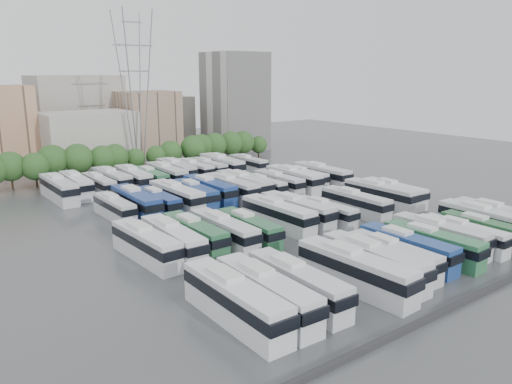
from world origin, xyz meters
TOP-DOWN VIEW (x-y plane):
  - ground at (0.00, 0.00)m, footprint 220.00×220.00m
  - parapet at (0.00, -33.00)m, footprint 56.00×0.50m
  - tree_line at (-0.44, 42.15)m, footprint 64.40×7.48m
  - city_buildings at (-7.46, 71.86)m, footprint 102.00×35.00m
  - apartment_tower at (34.00, 58.00)m, footprint 14.00×14.00m
  - electricity_pylon at (2.00, 50.00)m, footprint 9.00×6.91m
  - bus_r0_s0 at (-21.56, -23.16)m, footprint 3.05×13.37m
  - bus_r0_s1 at (-18.37, -23.41)m, footprint 3.21×13.05m
  - bus_r0_s2 at (-14.76, -23.48)m, footprint 3.02×12.57m
  - bus_r0_s4 at (-8.33, -24.76)m, footprint 3.60×13.53m
  - bus_r0_s5 at (-4.91, -24.20)m, footprint 3.10×12.95m
  - bus_r0_s6 at (-1.58, -23.96)m, footprint 2.71×11.55m
  - bus_r0_s7 at (1.60, -23.50)m, footprint 2.75×12.02m
  - bus_r0_s8 at (5.01, -24.41)m, footprint 3.15×12.09m
  - bus_r0_s9 at (8.35, -23.15)m, footprint 3.08×12.26m
  - bus_r0_s10 at (11.35, -24.41)m, footprint 2.43×11.09m
  - bus_r0_s11 at (14.74, -25.13)m, footprint 2.68×11.25m
  - bus_r0_s12 at (18.01, -23.52)m, footprint 3.22×13.06m
  - bus_r0_s13 at (21.24, -23.54)m, footprint 2.85×12.51m
  - bus_r1_s0 at (-21.47, -5.01)m, footprint 3.37×12.70m
  - bus_r1_s1 at (-18.29, -5.41)m, footprint 3.12×12.68m
  - bus_r1_s2 at (-15.07, -4.92)m, footprint 2.70×12.10m
  - bus_r1_s3 at (-11.61, -6.16)m, footprint 2.70×12.28m
  - bus_r1_s4 at (-8.26, -6.79)m, footprint 2.83×11.61m
  - bus_r1_s6 at (-1.88, -4.81)m, footprint 3.23×13.01m
  - bus_r1_s7 at (1.57, -4.83)m, footprint 3.43×13.03m
  - bus_r1_s8 at (4.96, -6.83)m, footprint 2.89×10.98m
  - bus_r1_s10 at (11.64, -6.56)m, footprint 2.68×12.16m
  - bus_r1_s12 at (18.37, -5.72)m, footprint 3.26×13.04m
  - bus_r1_s13 at (21.66, -5.73)m, footprint 3.25×12.17m
  - bus_r2_s1 at (-18.14, 13.13)m, footprint 2.58×11.01m
  - bus_r2_s2 at (-14.96, 12.82)m, footprint 2.99×13.21m
  - bus_r2_s3 at (-11.74, 12.12)m, footprint 2.61×11.60m
  - bus_r2_s4 at (-8.29, 12.58)m, footprint 3.29×13.20m
  - bus_r2_s5 at (-4.88, 12.71)m, footprint 3.18×12.21m
  - bus_r2_s6 at (-1.77, 13.33)m, footprint 2.98×12.90m
  - bus_r2_s7 at (1.63, 12.14)m, footprint 3.24×13.18m
  - bus_r2_s8 at (4.79, 12.67)m, footprint 3.08×13.41m
  - bus_r2_s9 at (8.08, 11.68)m, footprint 2.62×10.88m
  - bus_r2_s10 at (11.45, 11.46)m, footprint 2.70×11.76m
  - bus_r2_s11 at (14.94, 11.40)m, footprint 3.16×13.28m
  - bus_r2_s12 at (18.12, 12.25)m, footprint 2.54×11.52m
  - bus_r2_s13 at (21.55, 10.98)m, footprint 3.04×13.28m
  - bus_r3_s0 at (-21.58, 29.09)m, footprint 3.06×13.22m
  - bus_r3_s1 at (-18.20, 30.77)m, footprint 3.09×12.55m
  - bus_r3_s2 at (-14.62, 29.54)m, footprint 2.67×11.15m
  - bus_r3_s3 at (-11.69, 31.00)m, footprint 3.26×12.63m
  - bus_r3_s4 at (-8.18, 29.58)m, footprint 3.45×13.05m
  - bus_r3_s5 at (-5.07, 28.87)m, footprint 2.70×11.65m
  - bus_r3_s6 at (-1.75, 28.93)m, footprint 2.98×12.94m
  - bus_r3_s7 at (1.54, 31.36)m, footprint 3.39×13.28m
  - bus_r3_s8 at (5.09, 30.81)m, footprint 3.14×12.15m
  - bus_r3_s9 at (8.39, 30.75)m, footprint 2.82×11.82m
  - bus_r3_s10 at (11.60, 30.35)m, footprint 3.18×13.67m
  - bus_r3_s12 at (18.20, 30.04)m, footprint 2.58×11.21m

SIDE VIEW (x-z plane):
  - ground at x=0.00m, z-range 0.00..0.00m
  - parapet at x=0.00m, z-range 0.00..0.50m
  - bus_r2_s9 at x=8.08m, z-range -0.03..3.36m
  - bus_r1_s8 at x=4.96m, z-range -0.03..3.38m
  - bus_r2_s1 at x=-18.14m, z-range -0.03..3.41m
  - bus_r0_s10 at x=11.35m, z-range -0.03..3.45m
  - bus_r3_s2 at x=-14.62m, z-range -0.03..3.45m
  - bus_r3_s12 at x=18.20m, z-range -0.03..3.48m
  - bus_r0_s11 at x=14.74m, z-range -0.03..3.48m
  - bus_r0_s6 at x=-1.58m, z-range -0.03..3.58m
  - bus_r2_s12 at x=18.12m, z-range -0.03..3.58m
  - bus_r1_s4 at x=-8.26m, z-range -0.03..3.59m
  - bus_r2_s3 at x=-11.74m, z-range -0.03..3.60m
  - bus_r3_s5 at x=-5.07m, z-range -0.03..3.61m
  - bus_r2_s10 at x=11.45m, z-range -0.03..3.65m
  - bus_r3_s9 at x=8.39m, z-range -0.03..3.66m
  - bus_r0_s8 at x=5.01m, z-range -0.03..3.73m
  - bus_r0_s7 at x=1.60m, z-range -0.03..3.73m
  - bus_r3_s8 at x=5.09m, z-range -0.03..3.75m
  - bus_r1_s13 at x=21.66m, z-range -0.03..3.75m
  - bus_r1_s2 at x=-15.07m, z-range -0.03..3.76m
  - bus_r2_s5 at x=-4.88m, z-range -0.03..3.76m
  - bus_r1_s10 at x=11.64m, z-range -0.03..3.78m
  - bus_r0_s9 at x=8.35m, z-range -0.03..3.79m
  - bus_r1_s3 at x=-11.61m, z-range -0.03..3.82m
  - bus_r3_s1 at x=-18.20m, z-range -0.04..3.88m
  - bus_r0_s13 at x=21.24m, z-range -0.04..3.88m
  - bus_r0_s2 at x=-14.76m, z-range -0.04..3.89m
  - bus_r3_s3 at x=-11.69m, z-range -0.04..3.89m
  - bus_r1_s0 at x=-21.47m, z-range -0.04..3.91m
  - bus_r1_s1 at x=-18.29m, z-range -0.04..3.92m
  - bus_r2_s6 at x=-1.77m, z-range -0.04..4.00m
  - bus_r0_s5 at x=-4.91m, z-range -0.04..4.01m
  - bus_r3_s6 at x=-1.75m, z-range -0.04..4.01m
  - bus_r1_s7 at x=1.57m, z-range -0.04..4.01m
  - bus_r1_s6 at x=-1.88m, z-range -0.04..4.02m
  - bus_r3_s4 at x=-8.18m, z-range -0.04..4.02m
  - bus_r1_s12 at x=18.37m, z-range -0.04..4.03m
  - bus_r0_s1 at x=-18.37m, z-range -0.04..4.03m
  - bus_r0_s12 at x=18.01m, z-range -0.04..4.04m
  - bus_r2_s7 at x=1.63m, z-range -0.04..4.07m
  - bus_r2_s4 at x=-8.29m, z-range -0.04..4.08m
  - bus_r3_s7 at x=1.54m, z-range -0.04..4.10m
  - bus_r3_s0 at x=-21.58m, z-range -0.04..4.10m
  - bus_r2_s2 at x=-14.96m, z-range -0.04..4.10m
  - bus_r2_s11 at x=14.94m, z-range -0.04..4.11m
  - bus_r2_s13 at x=21.55m, z-range -0.04..4.12m
  - bus_r0_s0 at x=-21.56m, z-range -0.04..4.15m
  - bus_r2_s8 at x=4.79m, z-range -0.04..4.16m
  - bus_r0_s4 at x=-8.33m, z-range -0.04..4.17m
  - bus_r3_s10 at x=11.60m, z-range -0.04..4.24m
  - tree_line at x=-0.44m, z-range 0.40..7.94m
  - city_buildings at x=-7.46m, z-range -2.13..17.87m
  - apartment_tower at x=34.00m, z-range 0.00..26.00m
  - electricity_pylon at x=2.00m, z-range 1.75..35.57m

